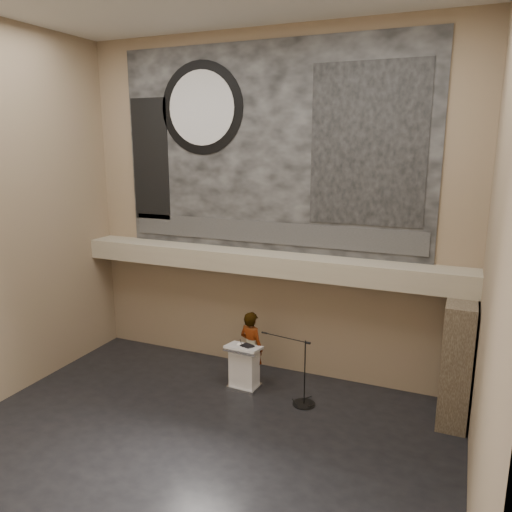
% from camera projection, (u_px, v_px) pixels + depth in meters
% --- Properties ---
extents(floor, '(10.00, 10.00, 0.00)m').
position_uv_depth(floor, '(193.00, 448.00, 9.82)').
color(floor, black).
rests_on(floor, ground).
extents(wall_back, '(10.00, 0.02, 8.50)m').
position_uv_depth(wall_back, '(269.00, 208.00, 12.45)').
color(wall_back, '#897557').
rests_on(wall_back, floor).
extents(wall_right, '(0.02, 8.00, 8.50)m').
position_uv_depth(wall_right, '(496.00, 262.00, 6.96)').
color(wall_right, '#897557').
rests_on(wall_right, floor).
extents(soffit, '(10.00, 0.80, 0.50)m').
position_uv_depth(soffit, '(262.00, 262.00, 12.39)').
color(soffit, gray).
rests_on(soffit, wall_back).
extents(sprinkler_left, '(0.04, 0.04, 0.06)m').
position_uv_depth(sprinkler_left, '(205.00, 268.00, 13.01)').
color(sprinkler_left, '#B2893D').
rests_on(sprinkler_left, soffit).
extents(sprinkler_right, '(0.04, 0.04, 0.06)m').
position_uv_depth(sprinkler_right, '(336.00, 282.00, 11.68)').
color(sprinkler_right, '#B2893D').
rests_on(sprinkler_right, soffit).
extents(banner, '(8.00, 0.05, 5.00)m').
position_uv_depth(banner, '(268.00, 149.00, 12.10)').
color(banner, black).
rests_on(banner, wall_back).
extents(banner_text_strip, '(7.76, 0.02, 0.55)m').
position_uv_depth(banner_text_strip, '(267.00, 233.00, 12.52)').
color(banner_text_strip, '#313131').
rests_on(banner_text_strip, banner).
extents(banner_clock_rim, '(2.30, 0.02, 2.30)m').
position_uv_depth(banner_clock_rim, '(202.00, 108.00, 12.52)').
color(banner_clock_rim, black).
rests_on(banner_clock_rim, banner).
extents(banner_clock_face, '(1.84, 0.02, 1.84)m').
position_uv_depth(banner_clock_face, '(201.00, 108.00, 12.50)').
color(banner_clock_face, silver).
rests_on(banner_clock_face, banner).
extents(banner_building_print, '(2.60, 0.02, 3.60)m').
position_uv_depth(banner_building_print, '(368.00, 145.00, 11.12)').
color(banner_building_print, black).
rests_on(banner_building_print, banner).
extents(banner_brick_print, '(1.10, 0.02, 3.20)m').
position_uv_depth(banner_brick_print, '(151.00, 160.00, 13.42)').
color(banner_brick_print, black).
rests_on(banner_brick_print, banner).
extents(stone_pier, '(0.60, 1.40, 2.70)m').
position_uv_depth(stone_pier, '(457.00, 361.00, 10.57)').
color(stone_pier, '#403527').
rests_on(stone_pier, floor).
extents(lectern, '(0.84, 0.62, 1.14)m').
position_uv_depth(lectern, '(244.00, 367.00, 12.09)').
color(lectern, silver).
rests_on(lectern, floor).
extents(binder, '(0.35, 0.31, 0.04)m').
position_uv_depth(binder, '(247.00, 346.00, 11.91)').
color(binder, black).
rests_on(binder, lectern).
extents(papers, '(0.28, 0.35, 0.00)m').
position_uv_depth(papers, '(241.00, 346.00, 11.96)').
color(papers, white).
rests_on(papers, lectern).
extents(speaker_person, '(0.78, 0.63, 1.86)m').
position_uv_depth(speaker_person, '(251.00, 348.00, 12.26)').
color(speaker_person, silver).
rests_on(speaker_person, floor).
extents(mic_stand, '(1.37, 0.52, 1.57)m').
position_uv_depth(mic_stand, '(303.00, 395.00, 11.40)').
color(mic_stand, black).
rests_on(mic_stand, floor).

